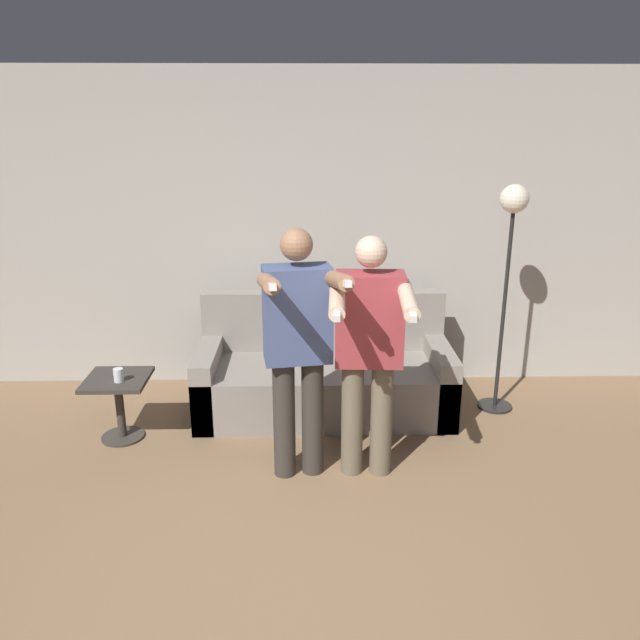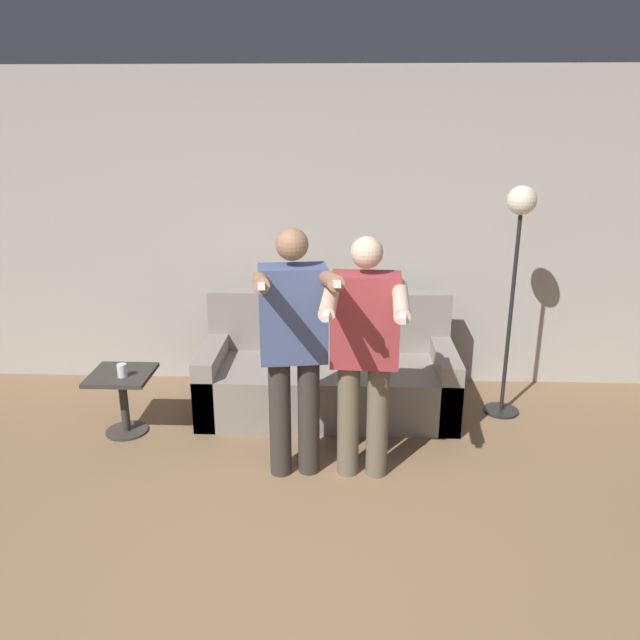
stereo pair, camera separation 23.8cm
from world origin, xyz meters
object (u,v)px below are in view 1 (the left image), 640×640
(floor_lamp, at_px, (510,240))
(cup, at_px, (118,375))
(side_table, at_px, (119,395))
(person_left, at_px, (298,340))
(person_right, at_px, (369,345))
(couch, at_px, (324,377))
(cat, at_px, (325,283))

(floor_lamp, bearing_deg, cup, -169.91)
(side_table, relative_size, cup, 4.95)
(cup, bearing_deg, person_left, -19.58)
(person_left, distance_m, side_table, 1.50)
(person_right, bearing_deg, cup, 168.15)
(couch, distance_m, person_left, 1.16)
(side_table, bearing_deg, cup, -60.93)
(couch, height_order, person_right, person_right)
(cat, bearing_deg, person_left, -99.34)
(couch, height_order, cup, couch)
(person_right, bearing_deg, cat, 103.45)
(couch, distance_m, side_table, 1.54)
(floor_lamp, xyz_separation_m, cup, (-2.80, -0.50, -0.84))
(floor_lamp, height_order, side_table, floor_lamp)
(cat, distance_m, cup, 1.71)
(person_left, bearing_deg, floor_lamp, 22.72)
(couch, xyz_separation_m, person_left, (-0.19, -0.95, 0.65))
(person_right, bearing_deg, person_left, -177.14)
(person_right, bearing_deg, side_table, 166.47)
(floor_lamp, bearing_deg, side_table, -171.29)
(person_left, bearing_deg, couch, 70.30)
(side_table, bearing_deg, person_right, -16.52)
(person_right, xyz_separation_m, side_table, (-1.72, 0.51, -0.56))
(couch, relative_size, side_table, 4.14)
(cat, height_order, cup, cat)
(person_right, xyz_separation_m, cat, (-0.23, 1.24, 0.07))
(cup, bearing_deg, side_table, 119.07)
(floor_lamp, bearing_deg, person_left, -148.73)
(couch, xyz_separation_m, cat, (0.02, 0.29, 0.68))
(person_right, height_order, floor_lamp, floor_lamp)
(cat, xyz_separation_m, side_table, (-1.49, -0.73, -0.62))
(person_right, xyz_separation_m, floor_lamp, (1.12, 0.94, 0.46))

